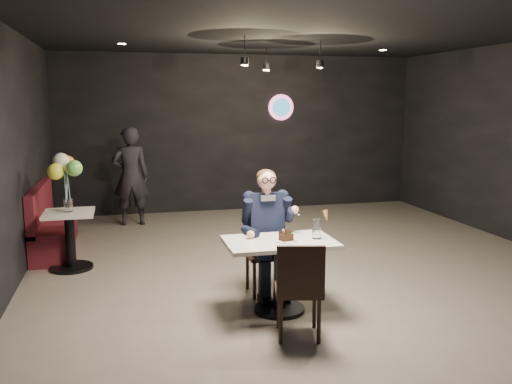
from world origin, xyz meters
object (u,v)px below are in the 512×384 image
object	(u,v)px
sundae_glass	(316,229)
side_table	(70,240)
chair_far	(266,253)
seated_man	(266,230)
chair_near	(298,288)
passerby	(131,176)
booth_bench	(54,218)
main_table	(280,276)
balloon_vase	(68,205)

from	to	relation	value
sundae_glass	side_table	world-z (taller)	sundae_glass
chair_far	seated_man	distance (m)	0.26
chair_near	seated_man	distance (m)	1.19
seated_man	passerby	xyz separation A→B (m)	(-1.38, 3.84, 0.13)
seated_man	booth_bench	distance (m)	3.50
main_table	booth_bench	distance (m)	3.90
seated_man	balloon_vase	distance (m)	2.63
chair_far	passerby	world-z (taller)	passerby
chair_near	balloon_vase	xyz separation A→B (m)	(-2.19, 2.61, 0.37)
balloon_vase	main_table	bearing A→B (deg)	-42.27
balloon_vase	chair_far	bearing A→B (deg)	-33.36
side_table	balloon_vase	xyz separation A→B (m)	(0.00, 0.00, 0.45)
chair_far	booth_bench	bearing A→B (deg)	135.58
seated_man	booth_bench	world-z (taller)	seated_man
chair_near	passerby	distance (m)	5.20
chair_far	seated_man	size ratio (longest dim) A/B	0.64
passerby	booth_bench	bearing A→B (deg)	51.19
sundae_glass	passerby	xyz separation A→B (m)	(-1.76, 4.41, -0.00)
chair_near	sundae_glass	distance (m)	0.80
chair_near	passerby	world-z (taller)	passerby
passerby	sundae_glass	bearing A→B (deg)	111.57
side_table	passerby	bearing A→B (deg)	71.27
seated_man	sundae_glass	bearing A→B (deg)	-56.45
booth_bench	passerby	xyz separation A→B (m)	(1.11, 1.39, 0.38)
main_table	passerby	size ratio (longest dim) A/B	0.65
seated_man	booth_bench	size ratio (longest dim) A/B	0.76
chair_far	booth_bench	xyz separation A→B (m)	(-2.49, 2.44, 0.01)
booth_bench	passerby	size ratio (longest dim) A/B	1.12
balloon_vase	passerby	size ratio (longest dim) A/B	0.10
booth_bench	balloon_vase	world-z (taller)	booth_bench
chair_near	side_table	xyz separation A→B (m)	(-2.19, 2.61, -0.08)
chair_far	passerby	bearing A→B (deg)	109.82
chair_near	chair_far	bearing A→B (deg)	103.29
booth_bench	side_table	xyz separation A→B (m)	(0.30, -1.00, -0.09)
booth_bench	seated_man	bearing A→B (deg)	-44.42
main_table	seated_man	xyz separation A→B (m)	(0.00, 0.55, 0.34)
passerby	balloon_vase	bearing A→B (deg)	71.04
sundae_glass	balloon_vase	world-z (taller)	sundae_glass
sundae_glass	balloon_vase	xyz separation A→B (m)	(-2.58, 2.02, -0.02)
sundae_glass	passerby	bearing A→B (deg)	111.79
chair_far	passerby	distance (m)	4.10
chair_far	side_table	world-z (taller)	chair_far
seated_man	passerby	world-z (taller)	passerby
passerby	chair_far	bearing A→B (deg)	109.60
main_table	booth_bench	xyz separation A→B (m)	(-2.49, 2.99, 0.10)
side_table	balloon_vase	world-z (taller)	balloon_vase
main_table	seated_man	bearing A→B (deg)	90.00
chair_far	chair_near	xyz separation A→B (m)	(0.00, -1.16, 0.00)
chair_near	seated_man	bearing A→B (deg)	103.29
chair_far	side_table	size ratio (longest dim) A/B	1.20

